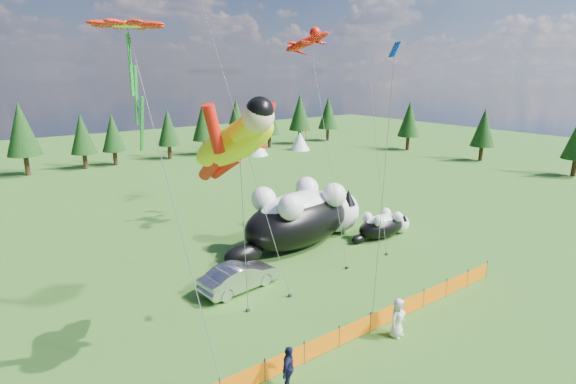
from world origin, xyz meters
name	(u,v)px	position (x,y,z in m)	size (l,w,h in m)	color
ground	(314,313)	(0.00, 0.00, 0.00)	(160.00, 160.00, 0.00)	#0D3A0A
safety_fence	(355,330)	(0.00, -3.00, 0.50)	(22.06, 0.06, 1.10)	#262626
tree_line	(90,137)	(0.00, 45.00, 4.00)	(90.00, 4.00, 8.00)	black
festival_tents	(188,154)	(11.00, 40.00, 1.40)	(50.00, 3.20, 2.80)	white
cat_large	(304,216)	(5.56, 7.96, 2.12)	(12.33, 5.49, 4.46)	black
cat_small	(384,225)	(11.30, 5.47, 0.95)	(5.55, 2.13, 2.00)	black
car	(239,277)	(-1.78, 4.55, 0.78)	(1.65, 4.72, 1.55)	silver
spectator_c	(288,369)	(-4.53, -3.96, 0.96)	(1.13, 0.58, 1.93)	#141737
spectator_e	(398,318)	(1.81, -3.96, 0.96)	(0.94, 0.61, 1.92)	silver
superhero_kite	(233,143)	(-4.44, 0.00, 9.25)	(5.98, 6.21, 11.63)	#FFF60D
gecko_kite	(307,42)	(9.25, 12.36, 14.29)	(6.75, 12.50, 17.51)	red
flower_kite	(128,30)	(-8.23, 0.26, 13.46)	(3.26, 5.08, 13.96)	red
diamond_kite_c	(394,65)	(2.59, -2.13, 12.36)	(0.66, 1.02, 13.73)	blue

